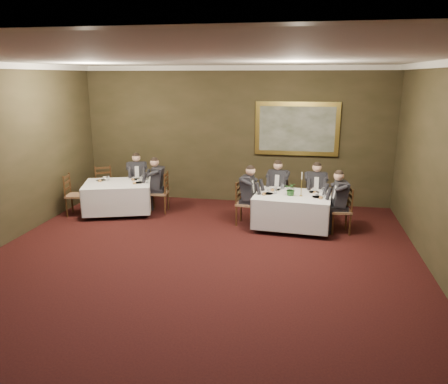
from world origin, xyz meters
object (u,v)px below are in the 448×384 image
(chair_main_backright, at_px, (314,207))
(diner_sec_endright, at_px, (159,192))
(chair_main_endright, at_px, (340,220))
(chair_sec_endright, at_px, (160,201))
(chair_main_endleft, at_px, (246,212))
(chair_sec_backleft, at_px, (105,194))
(chair_sec_endleft, at_px, (76,204))
(table_main, at_px, (292,209))
(diner_main_backleft, at_px, (278,195))
(centerpiece, at_px, (291,189))
(diner_sec_backright, at_px, (138,185))
(diner_main_endleft, at_px, (246,202))
(diner_main_endright, at_px, (340,209))
(candlestick, at_px, (301,187))
(table_second, at_px, (118,195))
(painting, at_px, (297,129))
(chair_sec_backright, at_px, (138,193))
(diner_main_backright, at_px, (315,197))
(chair_main_backleft, at_px, (278,204))

(chair_main_backright, bearing_deg, diner_sec_endright, -0.59)
(chair_main_endright, xyz_separation_m, chair_sec_endright, (-4.26, 0.71, 0.00))
(chair_main_endleft, xyz_separation_m, diner_sec_endright, (-2.22, 0.54, 0.23))
(chair_sec_backleft, bearing_deg, chair_sec_endleft, 41.98)
(table_main, distance_m, chair_sec_endleft, 5.13)
(diner_main_backleft, xyz_separation_m, centerpiece, (0.33, -0.93, 0.40))
(diner_sec_backright, xyz_separation_m, chair_sec_endright, (0.79, -0.58, -0.23))
(chair_sec_endright, bearing_deg, diner_main_endleft, -110.17)
(chair_main_endleft, xyz_separation_m, diner_main_endright, (2.04, -0.17, 0.23))
(candlestick, bearing_deg, diner_main_endleft, 172.38)
(diner_main_backleft, relative_size, chair_sec_endleft, 1.35)
(table_second, height_order, diner_main_endleft, diner_main_endleft)
(painting, bearing_deg, chair_sec_backleft, -169.12)
(diner_main_endleft, distance_m, chair_sec_backright, 3.23)
(chair_sec_backleft, relative_size, centerpiece, 3.29)
(chair_sec_endleft, bearing_deg, diner_main_backright, 88.07)
(candlestick, bearing_deg, chair_sec_endright, 168.33)
(chair_main_backleft, distance_m, diner_main_endright, 1.69)
(chair_main_endright, bearing_deg, diner_sec_backright, 68.10)
(chair_main_backleft, height_order, diner_sec_backright, diner_sec_backright)
(chair_main_backleft, xyz_separation_m, diner_main_backleft, (-0.00, -0.01, 0.23))
(diner_sec_endright, bearing_deg, chair_sec_endright, -90.00)
(table_main, xyz_separation_m, chair_sec_endleft, (-5.13, 0.02, -0.17))
(chair_main_backright, distance_m, chair_main_endleft, 1.69)
(chair_main_endright, xyz_separation_m, chair_sec_endleft, (-6.15, 0.11, 0.00))
(diner_main_backleft, distance_m, chair_main_endleft, 1.04)
(diner_main_backleft, xyz_separation_m, candlestick, (0.54, -0.93, 0.45))
(chair_main_endleft, relative_size, diner_sec_backright, 0.74)
(table_second, relative_size, chair_main_backright, 1.87)
(chair_main_backright, relative_size, candlestick, 1.87)
(table_second, distance_m, diner_main_backleft, 3.85)
(diner_main_endleft, distance_m, chair_main_endright, 2.06)
(diner_main_endright, bearing_deg, chair_main_endleft, 77.76)
(diner_main_backleft, height_order, diner_main_endright, same)
(chair_main_backright, distance_m, diner_main_endright, 1.04)
(table_second, bearing_deg, chair_main_backleft, 8.09)
(chair_main_backleft, xyz_separation_m, chair_sec_backright, (-3.66, 0.35, 0.00))
(chair_main_backright, distance_m, diner_main_endleft, 1.69)
(chair_main_endright, bearing_deg, diner_main_backright, 23.60)
(chair_sec_endright, bearing_deg, centerpiece, -108.76)
(table_second, bearing_deg, chair_main_backright, 5.74)
(table_main, xyz_separation_m, diner_main_endright, (1.01, -0.08, 0.06))
(diner_main_backleft, distance_m, diner_main_endright, 1.67)
(chair_main_backleft, height_order, diner_main_endleft, diner_main_endleft)
(diner_sec_endright, bearing_deg, chair_sec_backright, 46.31)
(chair_main_endright, height_order, diner_main_endright, diner_main_endright)
(diner_main_endright, relative_size, centerpiece, 4.42)
(diner_main_endright, height_order, chair_sec_backright, diner_main_endright)
(candlestick, bearing_deg, chair_sec_endleft, 178.92)
(chair_sec_endleft, bearing_deg, chair_main_endright, 79.38)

